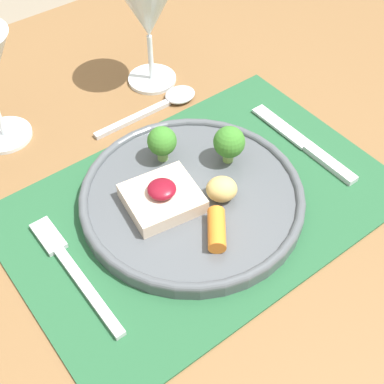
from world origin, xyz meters
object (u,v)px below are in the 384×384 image
Objects in this scene: spoon at (169,100)px; knife at (309,148)px; fork at (70,266)px; wine_glass_near at (148,12)px; dinner_plate at (191,194)px.

knife is at bearing -64.99° from spoon.
wine_glass_near is (0.28, 0.24, 0.11)m from fork.
knife is 0.22m from spoon.
knife reaches higher than fork.
spoon is at bearing 62.41° from dinner_plate.
knife is at bearing -6.98° from dinner_plate.
fork is 0.32m from spoon.
dinner_plate is at bearing -117.50° from spoon.
spoon is 1.02× the size of wine_glass_near.
dinner_plate reaches higher than fork.
wine_glass_near reaches higher than spoon.
dinner_plate is 0.19m from knife.
dinner_plate is 1.65× the size of wine_glass_near.
spoon is 0.13m from wine_glass_near.
wine_glass_near is at bearing 79.10° from spoon.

